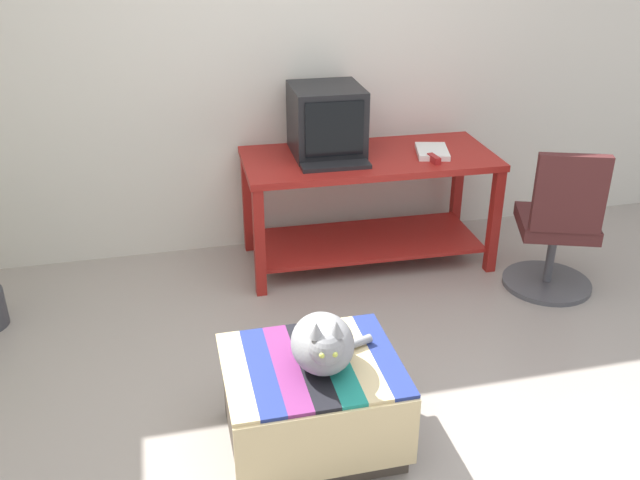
{
  "coord_description": "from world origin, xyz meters",
  "views": [
    {
      "loc": [
        -0.71,
        -2.2,
        2.09
      ],
      "look_at": [
        0.02,
        0.85,
        0.55
      ],
      "focal_mm": 39.04,
      "sensor_mm": 36.0,
      "label": 1
    }
  ],
  "objects": [
    {
      "name": "stapler",
      "position": [
        0.83,
        1.4,
        0.72
      ],
      "size": [
        0.05,
        0.11,
        0.04
      ],
      "primitive_type": "cube",
      "rotation": [
        0.0,
        0.0,
        0.11
      ],
      "color": "#A31E1E",
      "rests_on": "desk"
    },
    {
      "name": "tv_monitor",
      "position": [
        0.26,
        1.71,
        0.9
      ],
      "size": [
        0.42,
        0.45,
        0.41
      ],
      "rotation": [
        0.0,
        0.0,
        -0.03
      ],
      "color": "black",
      "rests_on": "desk"
    },
    {
      "name": "desk",
      "position": [
        0.5,
        1.6,
        0.48
      ],
      "size": [
        1.53,
        0.72,
        0.7
      ],
      "rotation": [
        0.0,
        0.0,
        -0.03
      ],
      "color": "maroon",
      "rests_on": "ground_plane"
    },
    {
      "name": "ground_plane",
      "position": [
        0.0,
        0.0,
        0.0
      ],
      "size": [
        14.0,
        14.0,
        0.0
      ],
      "primitive_type": "plane",
      "color": "#9E9389"
    },
    {
      "name": "office_chair",
      "position": [
        1.44,
        0.97,
        0.39
      ],
      "size": [
        0.54,
        0.54,
        0.89
      ],
      "rotation": [
        0.0,
        0.0,
        2.79
      ],
      "color": "#4C4C51",
      "rests_on": "ground_plane"
    },
    {
      "name": "keyboard",
      "position": [
        0.25,
        1.45,
        0.72
      ],
      "size": [
        0.41,
        0.16,
        0.02
      ],
      "primitive_type": "cube",
      "rotation": [
        0.0,
        0.0,
        -0.04
      ],
      "color": "black",
      "rests_on": "desk"
    },
    {
      "name": "ottoman_with_blanket",
      "position": [
        -0.21,
        0.04,
        0.21
      ],
      "size": [
        0.71,
        0.6,
        0.41
      ],
      "color": "#4C4238",
      "rests_on": "ground_plane"
    },
    {
      "name": "book",
      "position": [
        0.88,
        1.54,
        0.72
      ],
      "size": [
        0.25,
        0.31,
        0.03
      ],
      "primitive_type": "cube",
      "rotation": [
        0.0,
        0.0,
        -0.26
      ],
      "color": "white",
      "rests_on": "desk"
    },
    {
      "name": "back_wall",
      "position": [
        0.0,
        2.05,
        1.3
      ],
      "size": [
        8.0,
        0.1,
        2.6
      ],
      "primitive_type": "cube",
      "color": "silver",
      "rests_on": "ground_plane"
    },
    {
      "name": "cat",
      "position": [
        -0.17,
        -0.0,
        0.53
      ],
      "size": [
        0.38,
        0.36,
        0.28
      ],
      "rotation": [
        0.0,
        0.0,
        -0.11
      ],
      "color": "gray",
      "rests_on": "ottoman_with_blanket"
    }
  ]
}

